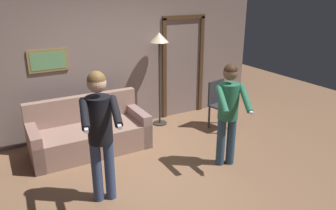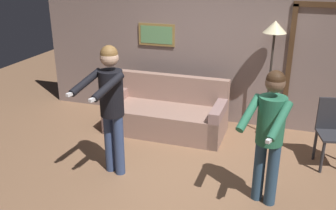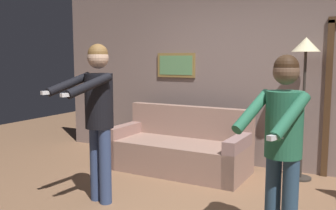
{
  "view_description": "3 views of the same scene",
  "coord_description": "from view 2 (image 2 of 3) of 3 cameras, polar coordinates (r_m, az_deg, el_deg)",
  "views": [
    {
      "loc": [
        -2.0,
        -3.65,
        2.6
      ],
      "look_at": [
        -0.02,
        -0.15,
        1.15
      ],
      "focal_mm": 35.0,
      "sensor_mm": 36.0,
      "label": 1
    },
    {
      "loc": [
        1.08,
        -4.02,
        2.64
      ],
      "look_at": [
        -0.17,
        -0.19,
        1.08
      ],
      "focal_mm": 40.0,
      "sensor_mm": 36.0,
      "label": 2
    },
    {
      "loc": [
        1.57,
        -3.22,
        1.56
      ],
      "look_at": [
        -0.09,
        -0.14,
        1.12
      ],
      "focal_mm": 40.0,
      "sensor_mm": 36.0,
      "label": 3
    }
  ],
  "objects": [
    {
      "name": "couch",
      "position": [
        6.12,
        -0.21,
        -1.52
      ],
      "size": [
        1.91,
        0.87,
        0.87
      ],
      "color": "#9A7768",
      "rests_on": "ground_plane"
    },
    {
      "name": "ground_plane",
      "position": [
        4.93,
        2.61,
        -11.22
      ],
      "size": [
        12.0,
        12.0,
        0.0
      ],
      "primitive_type": "plane",
      "color": "#866044"
    },
    {
      "name": "dining_chair_distant",
      "position": [
        5.51,
        23.94,
        -3.3
      ],
      "size": [
        0.5,
        0.5,
        0.93
      ],
      "color": "#2D2D33",
      "rests_on": "ground_plane"
    },
    {
      "name": "torchiere_lamp",
      "position": [
        5.87,
        15.82,
        9.52
      ],
      "size": [
        0.35,
        0.35,
        1.82
      ],
      "color": "#332D28",
      "rests_on": "ground_plane"
    },
    {
      "name": "back_wall_assembly",
      "position": [
        6.31,
        8.04,
        8.72
      ],
      "size": [
        6.4,
        0.1,
        2.6
      ],
      "color": "gray",
      "rests_on": "ground_plane"
    },
    {
      "name": "person_standing_right",
      "position": [
        4.21,
        15.25,
        -3.4
      ],
      "size": [
        0.56,
        0.66,
        1.59
      ],
      "color": "#2D4A65",
      "rests_on": "ground_plane"
    },
    {
      "name": "person_standing_left",
      "position": [
        4.68,
        -8.75,
        0.9
      ],
      "size": [
        0.54,
        0.74,
        1.71
      ],
      "color": "#354670",
      "rests_on": "ground_plane"
    }
  ]
}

